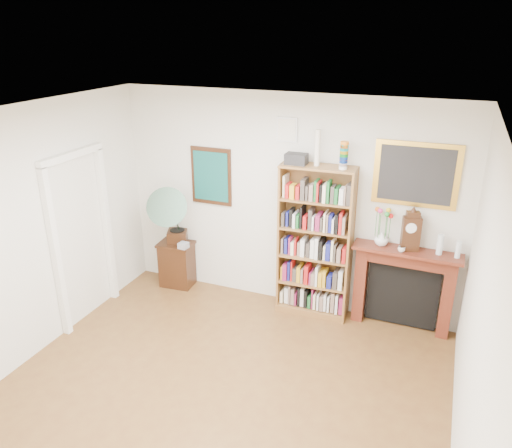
{
  "coord_description": "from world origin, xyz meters",
  "views": [
    {
      "loc": [
        1.89,
        -3.26,
        3.53
      ],
      "look_at": [
        -0.05,
        1.6,
        1.44
      ],
      "focal_mm": 35.0,
      "sensor_mm": 36.0,
      "label": 1
    }
  ],
  "objects": [
    {
      "name": "cd_stack",
      "position": [
        -1.37,
        2.19,
        0.7
      ],
      "size": [
        0.13,
        0.13,
        0.08
      ],
      "primitive_type": "cube",
      "rotation": [
        0.0,
        0.0,
        -0.1
      ],
      "color": "#B2B2BF",
      "rests_on": "side_cabinet"
    },
    {
      "name": "mantel_clock",
      "position": [
        1.58,
        2.35,
        1.3
      ],
      "size": [
        0.23,
        0.17,
        0.48
      ],
      "rotation": [
        0.0,
        0.0,
        0.29
      ],
      "color": "black",
      "rests_on": "fireplace"
    },
    {
      "name": "bottle_right",
      "position": [
        2.11,
        2.35,
        1.17
      ],
      "size": [
        0.06,
        0.06,
        0.2
      ],
      "primitive_type": "cylinder",
      "color": "silver",
      "rests_on": "fireplace"
    },
    {
      "name": "small_picture",
      "position": [
        0.0,
        2.48,
        2.35
      ],
      "size": [
        0.26,
        0.04,
        0.3
      ],
      "color": "white",
      "rests_on": "back_wall"
    },
    {
      "name": "door_casing",
      "position": [
        -2.21,
        1.2,
        1.26
      ],
      "size": [
        0.08,
        1.02,
        2.17
      ],
      "color": "white",
      "rests_on": "left_wall"
    },
    {
      "name": "bottle_left",
      "position": [
        1.91,
        2.37,
        1.19
      ],
      "size": [
        0.07,
        0.07,
        0.24
      ],
      "primitive_type": "cylinder",
      "color": "silver",
      "rests_on": "fireplace"
    },
    {
      "name": "gilt_painting",
      "position": [
        1.55,
        2.48,
        1.95
      ],
      "size": [
        0.95,
        0.04,
        0.75
      ],
      "color": "gold",
      "rests_on": "back_wall"
    },
    {
      "name": "room",
      "position": [
        0.0,
        0.0,
        1.4
      ],
      "size": [
        4.51,
        5.01,
        2.81
      ],
      "color": "brown",
      "rests_on": "ground"
    },
    {
      "name": "fireplace",
      "position": [
        1.57,
        2.41,
        0.62
      ],
      "size": [
        1.27,
        0.32,
        1.07
      ],
      "rotation": [
        0.0,
        0.0,
        -0.02
      ],
      "color": "#471C10",
      "rests_on": "floor"
    },
    {
      "name": "teal_poster",
      "position": [
        -1.05,
        2.48,
        1.65
      ],
      "size": [
        0.58,
        0.04,
        0.78
      ],
      "color": "black",
      "rests_on": "back_wall"
    },
    {
      "name": "gramophone",
      "position": [
        -1.56,
        2.22,
        1.16
      ],
      "size": [
        0.76,
        0.83,
        0.89
      ],
      "rotation": [
        0.0,
        0.0,
        0.4
      ],
      "color": "black",
      "rests_on": "side_cabinet"
    },
    {
      "name": "bookshelf",
      "position": [
        0.45,
        2.32,
        1.11
      ],
      "size": [
        0.92,
        0.36,
        2.28
      ],
      "rotation": [
        0.0,
        0.0,
        0.04
      ],
      "color": "brown",
      "rests_on": "floor"
    },
    {
      "name": "flower_vase",
      "position": [
        1.25,
        2.38,
        1.15
      ],
      "size": [
        0.21,
        0.21,
        0.17
      ],
      "primitive_type": "imported",
      "rotation": [
        0.0,
        0.0,
        -0.32
      ],
      "color": "white",
      "rests_on": "fireplace"
    },
    {
      "name": "side_cabinet",
      "position": [
        -1.56,
        2.3,
        0.33
      ],
      "size": [
        0.51,
        0.39,
        0.66
      ],
      "primitive_type": "cube",
      "rotation": [
        0.0,
        0.0,
        0.08
      ],
      "color": "black",
      "rests_on": "floor"
    },
    {
      "name": "teacup",
      "position": [
        1.5,
        2.27,
        1.1
      ],
      "size": [
        0.1,
        0.1,
        0.07
      ],
      "primitive_type": "imported",
      "rotation": [
        0.0,
        0.0,
        -0.18
      ],
      "color": "silver",
      "rests_on": "fireplace"
    }
  ]
}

